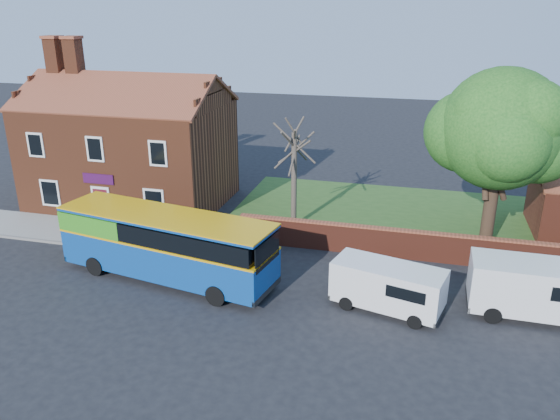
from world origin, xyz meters
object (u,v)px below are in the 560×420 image
(bus, at_px, (161,241))
(large_tree, at_px, (502,132))
(van_far, at_px, (539,288))
(van_near, at_px, (388,286))

(bus, xyz_separation_m, large_tree, (15.61, 7.94, 4.46))
(van_far, bearing_deg, van_near, -169.72)
(van_far, xyz_separation_m, large_tree, (-1.33, 7.30, 4.96))
(van_near, relative_size, large_tree, 0.52)
(bus, height_order, large_tree, large_tree)
(van_far, relative_size, large_tree, 0.58)
(van_near, bearing_deg, large_tree, 74.48)
(van_near, relative_size, van_far, 0.91)
(van_far, bearing_deg, large_tree, 101.20)
(bus, relative_size, large_tree, 1.15)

